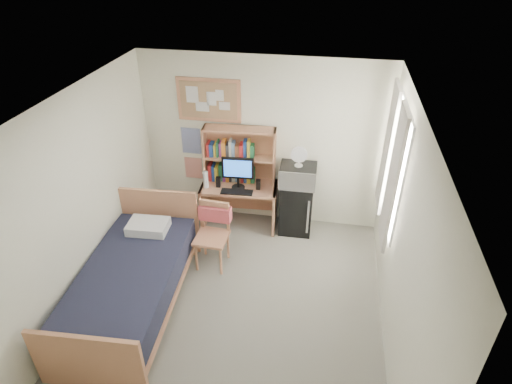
% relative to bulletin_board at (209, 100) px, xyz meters
% --- Properties ---
extents(floor, '(3.60, 4.20, 0.02)m').
position_rel_bulletin_board_xyz_m(floor, '(0.78, -2.08, -1.93)').
color(floor, gray).
rests_on(floor, ground).
extents(ceiling, '(3.60, 4.20, 0.02)m').
position_rel_bulletin_board_xyz_m(ceiling, '(0.78, -2.08, 0.68)').
color(ceiling, white).
rests_on(ceiling, wall_back).
extents(wall_back, '(3.60, 0.04, 2.60)m').
position_rel_bulletin_board_xyz_m(wall_back, '(0.78, 0.02, -0.62)').
color(wall_back, white).
rests_on(wall_back, floor).
extents(wall_left, '(0.04, 4.20, 2.60)m').
position_rel_bulletin_board_xyz_m(wall_left, '(-1.02, -2.08, -0.62)').
color(wall_left, white).
rests_on(wall_left, floor).
extents(wall_right, '(0.04, 4.20, 2.60)m').
position_rel_bulletin_board_xyz_m(wall_right, '(2.58, -2.08, -0.62)').
color(wall_right, white).
rests_on(wall_right, floor).
extents(window_unit, '(0.10, 1.40, 1.70)m').
position_rel_bulletin_board_xyz_m(window_unit, '(2.53, -0.88, -0.32)').
color(window_unit, white).
rests_on(window_unit, wall_right).
extents(curtain_left, '(0.04, 0.55, 1.70)m').
position_rel_bulletin_board_xyz_m(curtain_left, '(2.50, -1.28, -0.32)').
color(curtain_left, silver).
rests_on(curtain_left, wall_right).
extents(curtain_right, '(0.04, 0.55, 1.70)m').
position_rel_bulletin_board_xyz_m(curtain_right, '(2.50, -0.48, -0.32)').
color(curtain_right, silver).
rests_on(curtain_right, wall_right).
extents(bulletin_board, '(0.94, 0.03, 0.64)m').
position_rel_bulletin_board_xyz_m(bulletin_board, '(0.00, 0.00, 0.00)').
color(bulletin_board, '#A67F57').
rests_on(bulletin_board, wall_back).
extents(poster_wave, '(0.30, 0.01, 0.42)m').
position_rel_bulletin_board_xyz_m(poster_wave, '(-0.32, 0.01, -0.67)').
color(poster_wave, '#253A96').
rests_on(poster_wave, wall_back).
extents(poster_japan, '(0.28, 0.01, 0.36)m').
position_rel_bulletin_board_xyz_m(poster_japan, '(-0.32, 0.01, -1.14)').
color(poster_japan, red).
rests_on(poster_japan, wall_back).
extents(desk, '(1.17, 0.64, 0.71)m').
position_rel_bulletin_board_xyz_m(desk, '(0.48, -0.29, -1.56)').
color(desk, tan).
rests_on(desk, floor).
extents(desk_chair, '(0.49, 0.49, 0.94)m').
position_rel_bulletin_board_xyz_m(desk_chair, '(0.31, -1.28, -1.45)').
color(desk_chair, tan).
rests_on(desk_chair, floor).
extents(mini_fridge, '(0.49, 0.49, 0.82)m').
position_rel_bulletin_board_xyz_m(mini_fridge, '(1.36, -0.25, -1.51)').
color(mini_fridge, black).
rests_on(mini_fridge, floor).
extents(bed, '(1.24, 2.28, 0.61)m').
position_rel_bulletin_board_xyz_m(bed, '(-0.45, -2.21, -1.61)').
color(bed, black).
rests_on(bed, floor).
extents(hutch, '(1.08, 0.34, 0.87)m').
position_rel_bulletin_board_xyz_m(hutch, '(0.47, -0.14, -0.77)').
color(hutch, tan).
rests_on(hutch, desk).
extents(monitor, '(0.47, 0.07, 0.50)m').
position_rel_bulletin_board_xyz_m(monitor, '(0.48, -0.35, -0.96)').
color(monitor, black).
rests_on(monitor, desk).
extents(keyboard, '(0.48, 0.18, 0.02)m').
position_rel_bulletin_board_xyz_m(keyboard, '(0.49, -0.49, -1.20)').
color(keyboard, black).
rests_on(keyboard, desk).
extents(speaker_left, '(0.07, 0.07, 0.16)m').
position_rel_bulletin_board_xyz_m(speaker_left, '(0.18, -0.37, -1.13)').
color(speaker_left, black).
rests_on(speaker_left, desk).
extents(speaker_right, '(0.07, 0.07, 0.15)m').
position_rel_bulletin_board_xyz_m(speaker_right, '(0.78, -0.33, -1.13)').
color(speaker_right, black).
rests_on(speaker_right, desk).
extents(water_bottle, '(0.08, 0.08, 0.26)m').
position_rel_bulletin_board_xyz_m(water_bottle, '(0.01, -0.42, -1.08)').
color(water_bottle, white).
rests_on(water_bottle, desk).
extents(hoodie, '(0.45, 0.16, 0.21)m').
position_rel_bulletin_board_xyz_m(hoodie, '(0.32, -1.08, -1.19)').
color(hoodie, '#D75257').
rests_on(hoodie, desk_chair).
extents(microwave, '(0.53, 0.41, 0.30)m').
position_rel_bulletin_board_xyz_m(microwave, '(1.36, -0.27, -0.95)').
color(microwave, silver).
rests_on(microwave, mini_fridge).
extents(desk_fan, '(0.23, 0.23, 0.29)m').
position_rel_bulletin_board_xyz_m(desk_fan, '(1.36, -0.27, -0.65)').
color(desk_fan, white).
rests_on(desk_fan, microwave).
extents(pillow, '(0.54, 0.39, 0.12)m').
position_rel_bulletin_board_xyz_m(pillow, '(-0.49, -1.46, -1.25)').
color(pillow, white).
rests_on(pillow, bed).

